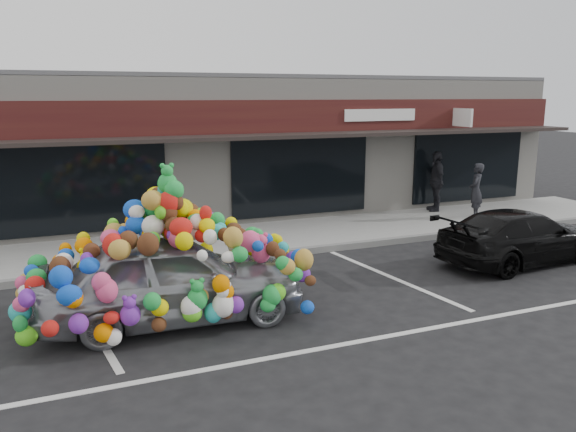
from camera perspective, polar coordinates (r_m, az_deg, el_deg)
name	(u,v)px	position (r m, az deg, el deg)	size (l,w,h in m)	color
ground	(269,298)	(10.65, -1.93, -8.36)	(90.00, 90.00, 0.00)	black
shop_building	(177,146)	(18.20, -11.25, 7.02)	(24.00, 7.20, 4.31)	beige
sidewalk	(214,243)	(14.28, -7.48, -2.76)	(26.00, 3.00, 0.15)	gray
kerb	(231,259)	(12.88, -5.78, -4.38)	(26.00, 0.18, 0.16)	slate
parking_stripe_left	(89,319)	(10.28, -19.59, -9.86)	(0.12, 4.40, 0.01)	silver
parking_stripe_mid	(391,277)	(12.01, 10.45, -6.13)	(0.12, 4.40, 0.01)	silver
lane_line	(432,328)	(9.66, 14.43, -10.97)	(14.00, 0.12, 0.01)	silver
toy_car	(172,268)	(9.56, -11.69, -5.24)	(3.15, 4.73, 2.71)	#B3BBBE
black_sedan	(521,237)	(13.73, 22.62, -1.94)	(4.18, 1.70, 1.21)	black
pedestrian_a	(476,190)	(17.58, 18.55, 2.49)	(0.59, 0.39, 1.62)	black
pedestrian_c	(436,181)	(18.19, 14.80, 3.44)	(0.46, 1.10, 1.88)	black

